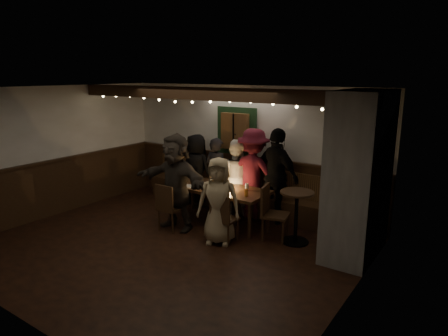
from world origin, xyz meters
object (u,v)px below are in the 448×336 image
Objects in this scene: person_f at (176,182)px; high_top at (296,210)px; person_b at (217,174)px; person_d at (253,174)px; dining_table at (218,190)px; chair_end at (271,209)px; chair_near_right at (223,216)px; chair_near_left at (168,205)px; person_e at (277,176)px; person_c at (235,177)px; person_g at (219,201)px; person_a at (196,170)px.

high_top is at bearing 20.18° from person_f.
person_b is 0.86× the size of person_d.
chair_end reaches higher than dining_table.
chair_near_right is 1.17m from person_f.
high_top reaches higher than dining_table.
person_b is 0.90m from person_d.
chair_near_left is at bearing -95.28° from person_f.
dining_table is at bearing 55.95° from person_e.
chair_end is at bearing 130.28° from person_e.
chair_near_right is 1.50m from person_e.
person_b is at bearing 89.87° from chair_near_left.
chair_near_left is 0.48× the size of person_e.
person_e is at bearing 36.42° from dining_table.
person_c is 0.84× the size of person_e.
high_top is 0.49× the size of person_e.
person_b reaches higher than chair_near_left.
chair_near_left is 1.81m from person_d.
high_top is at bearing 35.29° from chair_near_right.
person_b is 1.42m from person_e.
dining_table is 2.31× the size of chair_near_right.
chair_end is 0.52× the size of person_e.
person_f is (-0.87, -1.32, -0.00)m from person_d.
person_d is at bearing 99.34° from chair_near_right.
person_f reaches higher than chair_end.
person_b reaches higher than chair_end.
person_g is at bearing 89.26° from person_d.
person_b is (0.00, 1.53, 0.27)m from chair_near_left.
person_c reaches higher than chair_near_right.
person_d is (0.89, -0.00, 0.13)m from person_b.
person_e is at bearing 136.85° from high_top.
person_b reaches higher than dining_table.
person_d reaches higher than dining_table.
person_d reaches higher than person_a.
person_a reaches higher than chair_near_right.
chair_near_right is at bearing -133.76° from chair_end.
person_c is (1.04, -0.03, -0.00)m from person_a.
person_f is at bearing 49.52° from person_d.
person_g is (0.16, -1.42, -0.15)m from person_d.
person_c is at bearing 73.41° from person_f.
high_top is 1.78m from person_c.
person_g is at bearing 5.67° from chair_near_left.
person_c is at bearing 148.25° from chair_end.
chair_near_left is 2.13m from person_e.
person_a is 2.14m from person_g.
chair_end is at bearing 20.94° from person_f.
person_b is 0.49m from person_c.
person_d is at bearing 59.36° from dining_table.
person_e is 1.24× the size of person_g.
chair_near_left is at bearing 66.91° from person_e.
chair_end reaches higher than chair_near_left.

